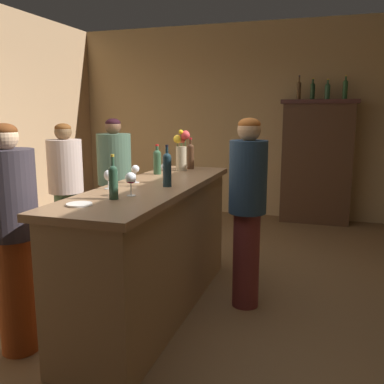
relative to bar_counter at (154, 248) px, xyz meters
name	(u,v)px	position (x,y,z in m)	size (l,w,h in m)	color
floor	(136,299)	(-0.24, 0.14, -0.54)	(9.15, 9.15, 0.00)	brown
wall_back	(229,121)	(-0.24, 3.71, 0.96)	(5.14, 0.12, 3.00)	tan
bar_counter	(154,248)	(0.00, 0.00, 0.00)	(0.68, 2.34, 1.07)	olive
display_cabinet	(317,160)	(1.17, 3.43, 0.41)	(1.08, 0.38, 1.82)	#442C1D
wine_bottle_rose	(157,161)	(-0.18, 0.54, 0.66)	(0.07, 0.07, 0.28)	#305235
wine_bottle_merlot	(167,168)	(0.15, -0.06, 0.68)	(0.07, 0.07, 0.32)	#172C33
wine_bottle_malbec	(191,155)	(0.00, 0.99, 0.67)	(0.07, 0.07, 0.32)	#472C1B
wine_bottle_riesling	(113,180)	(-0.02, -0.62, 0.66)	(0.06, 0.06, 0.30)	#284933
wine_glass_front	(135,170)	(-0.17, 0.04, 0.64)	(0.07, 0.07, 0.15)	white
wine_glass_mid	(108,176)	(-0.24, -0.29, 0.63)	(0.06, 0.06, 0.14)	white
wine_glass_rear	(166,168)	(0.06, 0.12, 0.65)	(0.08, 0.08, 0.17)	white
wine_glass_spare	(131,179)	(0.04, -0.48, 0.65)	(0.08, 0.08, 0.16)	white
flower_arrangement	(181,150)	(-0.05, 0.84, 0.74)	(0.16, 0.12, 0.40)	tan
cheese_plate	(79,204)	(-0.13, -0.86, 0.54)	(0.16, 0.16, 0.01)	white
display_bottle_left	(299,89)	(0.87, 3.43, 1.43)	(0.06, 0.06, 0.34)	#4B321B
display_bottle_midleft	(313,90)	(1.06, 3.43, 1.41)	(0.07, 0.07, 0.30)	#1B3920
display_bottle_center	(327,90)	(1.26, 3.43, 1.41)	(0.08, 0.08, 0.29)	#295034
display_bottle_midright	(345,88)	(1.50, 3.43, 1.43)	(0.07, 0.07, 0.33)	#224C28
patron_in_grey	(115,180)	(-1.06, 1.35, 0.31)	(0.40, 0.40, 1.57)	brown
patron_by_cabinet	(66,188)	(-1.38, 0.83, 0.29)	(0.37, 0.37, 1.53)	#426348
patron_redhead	(12,231)	(-0.66, -0.86, 0.32)	(0.35, 0.35, 1.57)	#8E3B16
bartender	(247,205)	(0.71, 0.32, 0.35)	(0.31, 0.31, 1.60)	maroon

